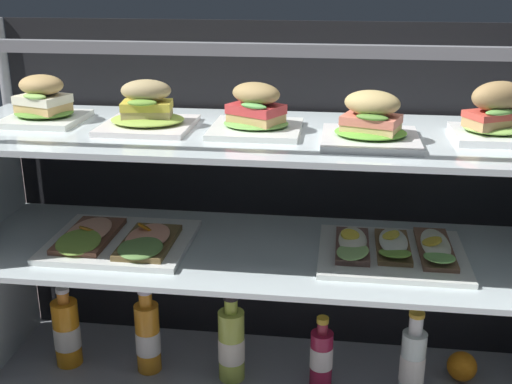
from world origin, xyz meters
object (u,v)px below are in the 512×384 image
(plated_roll_sandwich_far_left, at_px, (371,124))
(open_sandwich_tray_right_of_center, at_px, (393,250))
(open_sandwich_tray_far_left, at_px, (118,240))
(juice_bottle_front_right_end, at_px, (321,357))
(plated_roll_sandwich_left_of_center, at_px, (147,113))
(orange_fruit_beside_bottles, at_px, (462,366))
(plated_roll_sandwich_center, at_px, (43,104))
(plated_roll_sandwich_mid_left, at_px, (496,117))
(juice_bottle_front_fourth, at_px, (413,362))
(juice_bottle_back_right, at_px, (148,336))
(juice_bottle_back_left, at_px, (231,344))
(juice_bottle_tucked_behind, at_px, (67,332))
(plated_roll_sandwich_near_right_corner, at_px, (257,114))

(plated_roll_sandwich_far_left, distance_m, open_sandwich_tray_right_of_center, 0.33)
(open_sandwich_tray_far_left, height_order, juice_bottle_front_right_end, open_sandwich_tray_far_left)
(plated_roll_sandwich_left_of_center, bearing_deg, orange_fruit_beside_bottles, 7.44)
(plated_roll_sandwich_center, height_order, juice_bottle_front_right_end, plated_roll_sandwich_center)
(plated_roll_sandwich_mid_left, relative_size, juice_bottle_front_fourth, 0.74)
(juice_bottle_back_right, distance_m, orange_fruit_beside_bottles, 0.83)
(juice_bottle_front_right_end, distance_m, orange_fruit_beside_bottles, 0.38)
(open_sandwich_tray_far_left, xyz_separation_m, juice_bottle_back_left, (0.26, 0.06, -0.31))
(juice_bottle_back_left, distance_m, juice_bottle_front_right_end, 0.24)
(plated_roll_sandwich_far_left, height_order, juice_bottle_front_fourth, plated_roll_sandwich_far_left)
(plated_roll_sandwich_center, height_order, open_sandwich_tray_far_left, plated_roll_sandwich_center)
(plated_roll_sandwich_center, bearing_deg, juice_bottle_tucked_behind, 145.64)
(open_sandwich_tray_right_of_center, distance_m, juice_bottle_back_right, 0.69)
(juice_bottle_back_right, bearing_deg, plated_roll_sandwich_far_left, -9.63)
(juice_bottle_tucked_behind, xyz_separation_m, juice_bottle_back_left, (0.45, -0.01, 0.01))
(plated_roll_sandwich_center, distance_m, plated_roll_sandwich_mid_left, 1.03)
(open_sandwich_tray_far_left, bearing_deg, plated_roll_sandwich_far_left, -2.64)
(open_sandwich_tray_far_left, height_order, orange_fruit_beside_bottles, open_sandwich_tray_far_left)
(plated_roll_sandwich_mid_left, height_order, juice_bottle_tucked_behind, plated_roll_sandwich_mid_left)
(plated_roll_sandwich_far_left, distance_m, orange_fruit_beside_bottles, 0.75)
(plated_roll_sandwich_center, bearing_deg, plated_roll_sandwich_far_left, -6.53)
(plated_roll_sandwich_center, distance_m, plated_roll_sandwich_far_left, 0.77)
(open_sandwich_tray_right_of_center, bearing_deg, juice_bottle_back_right, 176.96)
(plated_roll_sandwich_near_right_corner, relative_size, orange_fruit_beside_bottles, 2.58)
(juice_bottle_tucked_behind, bearing_deg, open_sandwich_tray_far_left, -18.99)
(juice_bottle_back_left, height_order, juice_bottle_front_right_end, juice_bottle_back_left)
(plated_roll_sandwich_center, height_order, plated_roll_sandwich_mid_left, plated_roll_sandwich_mid_left)
(plated_roll_sandwich_left_of_center, relative_size, juice_bottle_front_fourth, 0.88)
(plated_roll_sandwich_mid_left, bearing_deg, juice_bottle_tucked_behind, 178.46)
(juice_bottle_back_right, bearing_deg, plated_roll_sandwich_mid_left, -2.00)
(open_sandwich_tray_right_of_center, height_order, juice_bottle_back_left, open_sandwich_tray_right_of_center)
(plated_roll_sandwich_near_right_corner, distance_m, open_sandwich_tray_right_of_center, 0.45)
(plated_roll_sandwich_near_right_corner, height_order, juice_bottle_front_fourth, plated_roll_sandwich_near_right_corner)
(open_sandwich_tray_right_of_center, distance_m, juice_bottle_front_right_end, 0.36)
(open_sandwich_tray_far_left, height_order, open_sandwich_tray_right_of_center, open_sandwich_tray_far_left)
(plated_roll_sandwich_far_left, relative_size, juice_bottle_back_right, 0.84)
(plated_roll_sandwich_far_left, relative_size, juice_bottle_front_right_end, 1.04)
(open_sandwich_tray_far_left, relative_size, juice_bottle_front_right_end, 1.73)
(plated_roll_sandwich_left_of_center, xyz_separation_m, juice_bottle_back_right, (-0.04, 0.04, -0.62))
(plated_roll_sandwich_center, height_order, plated_roll_sandwich_far_left, plated_roll_sandwich_center)
(open_sandwich_tray_far_left, bearing_deg, orange_fruit_beside_bottles, 8.61)
(plated_roll_sandwich_far_left, xyz_separation_m, juice_bottle_back_left, (-0.32, 0.09, -0.62))
(plated_roll_sandwich_mid_left, distance_m, juice_bottle_back_right, 1.03)
(juice_bottle_tucked_behind, distance_m, juice_bottle_back_right, 0.23)
(plated_roll_sandwich_far_left, xyz_separation_m, open_sandwich_tray_right_of_center, (0.07, 0.06, -0.31))
(plated_roll_sandwich_left_of_center, xyz_separation_m, juice_bottle_front_right_end, (0.42, 0.03, -0.63))
(open_sandwich_tray_far_left, height_order, juice_bottle_back_left, open_sandwich_tray_far_left)
(open_sandwich_tray_right_of_center, xyz_separation_m, juice_bottle_front_right_end, (-0.16, 0.03, -0.32))
(plated_roll_sandwich_center, relative_size, plated_roll_sandwich_near_right_corner, 0.89)
(juice_bottle_tucked_behind, relative_size, juice_bottle_back_left, 0.93)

